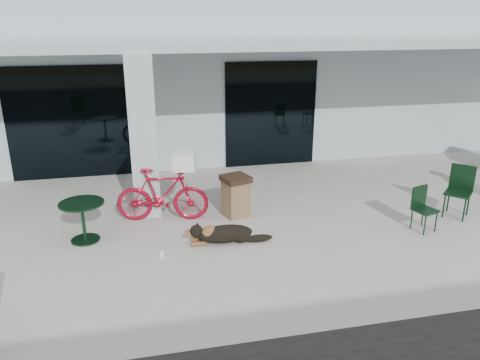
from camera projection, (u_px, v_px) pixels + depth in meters
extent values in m
plane|color=#AFACA5|center=(247.00, 260.00, 7.61)|extent=(80.00, 80.00, 0.00)
cube|color=#B0BDC7|center=(186.00, 67.00, 14.71)|extent=(22.00, 7.00, 4.50)
cube|color=black|center=(68.00, 123.00, 11.11)|extent=(2.80, 0.06, 2.70)
cube|color=black|center=(271.00, 114.00, 12.12)|extent=(2.40, 0.06, 2.70)
cube|color=#B0BDC7|center=(143.00, 138.00, 8.92)|extent=(0.50, 0.50, 3.12)
cube|color=#B0BDC7|center=(209.00, 44.00, 9.87)|extent=(22.00, 2.80, 0.18)
imported|color=#A80D26|center=(162.00, 195.00, 8.95)|extent=(1.82, 0.80, 1.06)
cube|color=white|center=(185.00, 160.00, 8.73)|extent=(0.49, 0.61, 0.32)
cylinder|color=white|center=(162.00, 254.00, 7.69)|extent=(0.10, 0.10, 0.10)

